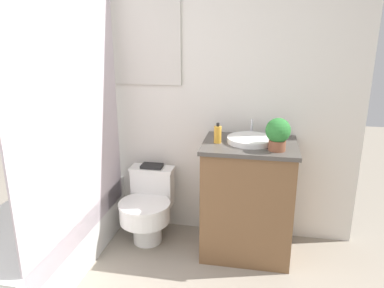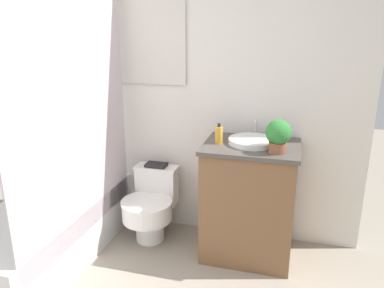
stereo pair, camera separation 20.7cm
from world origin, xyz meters
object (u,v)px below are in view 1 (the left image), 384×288
toilet (148,207)px  potted_plant (278,133)px  soap_bottle (218,134)px  book_on_tank (152,166)px  sink (250,140)px

toilet → potted_plant: (0.99, -0.14, 0.72)m
soap_bottle → book_on_tank: size_ratio=0.85×
potted_plant → book_on_tank: 1.12m
sink → potted_plant: size_ratio=1.66×
sink → book_on_tank: (-0.81, 0.14, -0.32)m
toilet → sink: sink is taller
potted_plant → book_on_tank: potted_plant is taller
toilet → sink: 1.02m
soap_bottle → book_on_tank: (-0.57, 0.19, -0.36)m
toilet → soap_bottle: bearing=-4.2°
soap_bottle → potted_plant: potted_plant is taller
toilet → book_on_tank: 0.34m
book_on_tank → toilet: bearing=-90.0°
sink → potted_plant: potted_plant is taller
toilet → soap_bottle: (0.57, -0.04, 0.66)m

